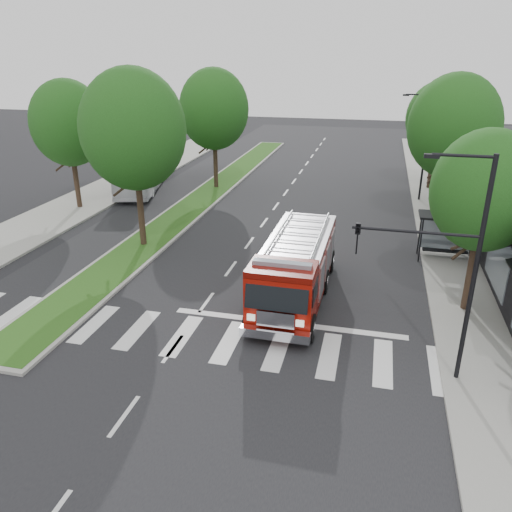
{
  "coord_description": "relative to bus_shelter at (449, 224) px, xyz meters",
  "views": [
    {
      "loc": [
        7.12,
        -19.41,
        10.77
      ],
      "look_at": [
        1.93,
        1.81,
        1.8
      ],
      "focal_mm": 35.0,
      "sensor_mm": 36.0,
      "label": 1
    }
  ],
  "objects": [
    {
      "name": "tree_right_mid",
      "position": [
        0.3,
        5.85,
        4.45
      ],
      "size": [
        5.6,
        5.6,
        9.72
      ],
      "color": "black",
      "rests_on": "ground"
    },
    {
      "name": "sidewalk_right",
      "position": [
        1.3,
        1.85,
        -1.96
      ],
      "size": [
        5.0,
        80.0,
        0.15
      ],
      "primitive_type": "cube",
      "color": "gray",
      "rests_on": "ground"
    },
    {
      "name": "tree_left_mid",
      "position": [
        -25.2,
        3.85,
        4.12
      ],
      "size": [
        5.2,
        5.2,
        9.16
      ],
      "color": "black",
      "rests_on": "ground"
    },
    {
      "name": "tree_right_far",
      "position": [
        0.3,
        15.85,
        3.8
      ],
      "size": [
        5.0,
        5.0,
        8.73
      ],
      "color": "black",
      "rests_on": "ground"
    },
    {
      "name": "ground",
      "position": [
        -11.2,
        -8.15,
        -2.04
      ],
      "size": [
        140.0,
        140.0,
        0.0
      ],
      "primitive_type": "plane",
      "color": "black",
      "rests_on": "ground"
    },
    {
      "name": "bus_shelter",
      "position": [
        0.0,
        0.0,
        0.0
      ],
      "size": [
        3.2,
        1.6,
        2.61
      ],
      "color": "black",
      "rests_on": "ground"
    },
    {
      "name": "tree_median_near",
      "position": [
        -17.2,
        -2.15,
        4.77
      ],
      "size": [
        5.8,
        5.8,
        10.16
      ],
      "color": "black",
      "rests_on": "ground"
    },
    {
      "name": "fire_engine",
      "position": [
        -7.3,
        -6.71,
        -0.51
      ],
      "size": [
        2.9,
        9.22,
        3.19
      ],
      "rotation": [
        0.0,
        0.0,
        -0.01
      ],
      "color": "#5D0A05",
      "rests_on": "ground"
    },
    {
      "name": "median",
      "position": [
        -17.2,
        9.85,
        -1.96
      ],
      "size": [
        3.0,
        50.0,
        0.15
      ],
      "color": "gray",
      "rests_on": "ground"
    },
    {
      "name": "tree_right_near",
      "position": [
        0.3,
        -6.15,
        3.47
      ],
      "size": [
        4.4,
        4.4,
        8.05
      ],
      "color": "black",
      "rests_on": "ground"
    },
    {
      "name": "tree_median_far",
      "position": [
        -17.2,
        11.85,
        4.45
      ],
      "size": [
        5.6,
        5.6,
        9.72
      ],
      "color": "black",
      "rests_on": "ground"
    },
    {
      "name": "streetlight_right_far",
      "position": [
        -0.85,
        11.85,
        2.44
      ],
      "size": [
        2.11,
        0.2,
        8.0
      ],
      "color": "black",
      "rests_on": "ground"
    },
    {
      "name": "city_bus",
      "position": [
        -23.2,
        10.55,
        -0.49
      ],
      "size": [
        5.32,
        11.41,
        3.1
      ],
      "primitive_type": "imported",
      "rotation": [
        0.0,
        0.0,
        0.25
      ],
      "color": "silver",
      "rests_on": "ground"
    },
    {
      "name": "sidewalk_left",
      "position": [
        -25.7,
        1.85,
        -1.96
      ],
      "size": [
        5.0,
        80.0,
        0.15
      ],
      "primitive_type": "cube",
      "color": "gray",
      "rests_on": "ground"
    },
    {
      "name": "streetlight_right_near",
      "position": [
        -1.59,
        -11.65,
        2.63
      ],
      "size": [
        4.08,
        0.22,
        8.0
      ],
      "color": "black",
      "rests_on": "ground"
    }
  ]
}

